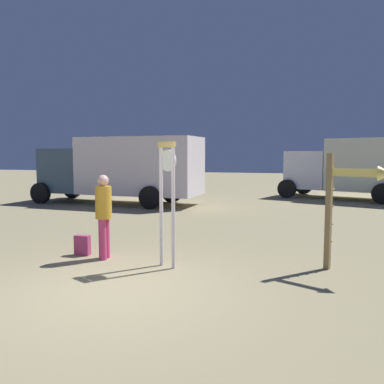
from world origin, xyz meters
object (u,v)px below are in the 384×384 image
at_px(box_truck_near, 123,167).
at_px(backpack, 83,245).
at_px(box_truck_far, 358,167).
at_px(person_near_clock, 104,212).
at_px(standing_clock, 167,192).
at_px(arrow_sign, 350,194).

bearing_deg(box_truck_near, backpack, -70.15).
relative_size(backpack, box_truck_near, 0.06).
bearing_deg(backpack, box_truck_far, 61.19).
xyz_separation_m(person_near_clock, backpack, (-0.59, 0.15, -0.76)).
bearing_deg(standing_clock, backpack, 170.28).
relative_size(standing_clock, person_near_clock, 1.37).
xyz_separation_m(person_near_clock, box_truck_far, (6.38, 12.83, 0.59)).
xyz_separation_m(backpack, box_truck_far, (6.97, 12.68, 1.35)).
height_order(backpack, box_truck_far, box_truck_far).
relative_size(person_near_clock, box_truck_near, 0.23).
xyz_separation_m(standing_clock, backpack, (-2.04, 0.35, -1.23)).
bearing_deg(box_truck_far, person_near_clock, -116.44).
xyz_separation_m(standing_clock, arrow_sign, (3.27, 0.50, 0.00)).
bearing_deg(standing_clock, person_near_clock, 172.09).
bearing_deg(arrow_sign, standing_clock, -171.34).
xyz_separation_m(standing_clock, box_truck_far, (4.94, 13.03, 0.11)).
relative_size(standing_clock, box_truck_near, 0.32).
bearing_deg(box_truck_far, arrow_sign, -97.58).
relative_size(arrow_sign, backpack, 5.09).
relative_size(standing_clock, backpack, 5.59).
bearing_deg(arrow_sign, box_truck_far, 82.42).
relative_size(arrow_sign, person_near_clock, 1.25).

